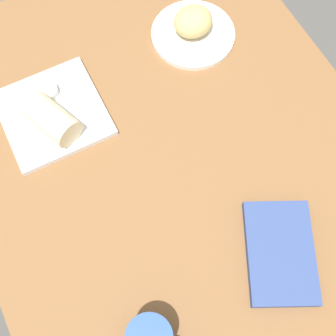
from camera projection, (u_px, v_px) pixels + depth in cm
name	position (u px, v px, depth cm)	size (l,w,h in cm)	color
dining_table	(165.00, 143.00, 103.19)	(110.00, 90.00, 4.00)	brown
round_plate	(193.00, 34.00, 111.67)	(20.75, 20.75, 1.40)	white
scone_pastry	(193.00, 22.00, 108.39)	(9.70, 8.77, 6.29)	tan
square_plate	(53.00, 114.00, 102.97)	(22.58, 22.58, 1.60)	white
sauce_cup	(47.00, 91.00, 103.08)	(5.21, 5.21, 2.00)	silver
breakfast_wrap	(52.00, 120.00, 97.56)	(6.88, 6.88, 11.77)	beige
book_stack	(280.00, 252.00, 90.44)	(24.82, 21.29, 2.20)	#33477F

